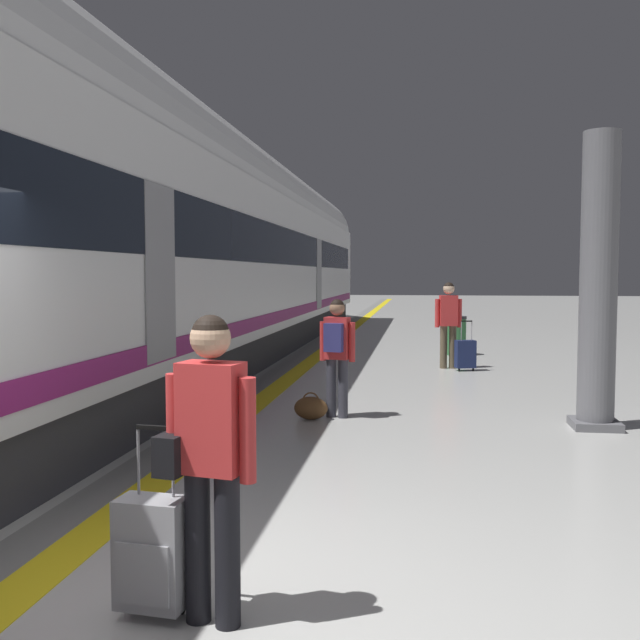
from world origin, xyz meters
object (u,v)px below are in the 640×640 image
at_px(passenger_mid, 448,318).
at_px(waste_bin, 456,336).
at_px(high_speed_train, 192,242).
at_px(rolling_suitcase_foreground, 152,553).
at_px(suitcase_mid, 465,354).
at_px(traveller_foreground, 209,447).
at_px(platform_pillar, 598,288).
at_px(passenger_near, 337,348).
at_px(duffel_bag_near, 311,408).

height_order(passenger_mid, waste_bin, passenger_mid).
relative_size(high_speed_train, rolling_suitcase_foreground, 34.13).
bearing_deg(rolling_suitcase_foreground, suitcase_mid, 77.34).
distance_m(high_speed_train, waste_bin, 6.59).
bearing_deg(rolling_suitcase_foreground, waste_bin, 80.06).
xyz_separation_m(high_speed_train, passenger_mid, (4.95, 1.06, -1.50)).
bearing_deg(traveller_foreground, high_speed_train, 108.88).
distance_m(passenger_mid, platform_pillar, 5.60).
height_order(traveller_foreground, rolling_suitcase_foreground, traveller_foreground).
bearing_deg(platform_pillar, waste_bin, 99.59).
xyz_separation_m(high_speed_train, traveller_foreground, (3.28, -9.60, -1.54)).
xyz_separation_m(passenger_near, passenger_mid, (1.64, 5.14, 0.07)).
xyz_separation_m(duffel_bag_near, platform_pillar, (3.54, -0.00, 1.57)).
bearing_deg(rolling_suitcase_foreground, passenger_mid, 79.36).
xyz_separation_m(duffel_bag_near, suitcase_mid, (2.27, 4.99, 0.18)).
xyz_separation_m(duffel_bag_near, waste_bin, (2.24, 7.69, 0.30)).
distance_m(high_speed_train, platform_pillar, 7.83).
relative_size(passenger_near, duffel_bag_near, 3.56).
xyz_separation_m(traveller_foreground, waste_bin, (1.95, 13.04, -0.51)).
bearing_deg(traveller_foreground, rolling_suitcase_foreground, 176.87).
relative_size(passenger_mid, suitcase_mid, 1.74).
bearing_deg(suitcase_mid, platform_pillar, -75.81).
relative_size(high_speed_train, passenger_mid, 20.87).
relative_size(traveller_foreground, duffel_bag_near, 3.81).
bearing_deg(waste_bin, rolling_suitcase_foreground, -99.94).
distance_m(rolling_suitcase_foreground, platform_pillar, 6.56).
relative_size(duffel_bag_near, platform_pillar, 0.12).
distance_m(passenger_mid, waste_bin, 2.45).
relative_size(rolling_suitcase_foreground, platform_pillar, 0.29).
distance_m(passenger_near, platform_pillar, 3.32).
bearing_deg(traveller_foreground, platform_pillar, 58.72).
bearing_deg(platform_pillar, rolling_suitcase_foreground, -123.91).
height_order(rolling_suitcase_foreground, passenger_near, passenger_near).
bearing_deg(duffel_bag_near, high_speed_train, 125.15).
distance_m(duffel_bag_near, platform_pillar, 3.87).
height_order(high_speed_train, waste_bin, high_speed_train).
relative_size(rolling_suitcase_foreground, duffel_bag_near, 2.40).
xyz_separation_m(high_speed_train, duffel_bag_near, (3.00, -4.25, -2.35)).
height_order(high_speed_train, suitcase_mid, high_speed_train).
height_order(duffel_bag_near, suitcase_mid, suitcase_mid).
bearing_deg(passenger_near, traveller_foreground, -90.28).
height_order(high_speed_train, passenger_mid, high_speed_train).
xyz_separation_m(passenger_near, waste_bin, (1.92, 7.52, -0.47)).
relative_size(passenger_near, waste_bin, 1.72).
xyz_separation_m(passenger_mid, suitcase_mid, (0.32, -0.33, -0.67)).
distance_m(traveller_foreground, waste_bin, 13.20).
distance_m(duffel_bag_near, waste_bin, 8.02).
height_order(high_speed_train, rolling_suitcase_foreground, high_speed_train).
distance_m(passenger_near, suitcase_mid, 5.23).
height_order(rolling_suitcase_foreground, duffel_bag_near, rolling_suitcase_foreground).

